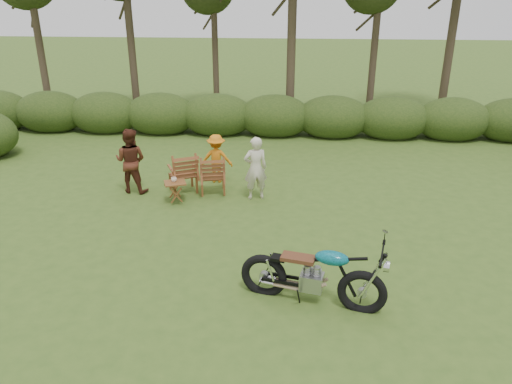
# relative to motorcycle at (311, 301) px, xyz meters

# --- Properties ---
(ground) EXTENTS (80.00, 80.00, 0.00)m
(ground) POSITION_rel_motorcycle_xyz_m (-1.00, 0.79, 0.00)
(ground) COLOR #35511B
(ground) RESTS_ON ground
(tree_line) EXTENTS (22.52, 11.62, 8.14)m
(tree_line) POSITION_rel_motorcycle_xyz_m (-0.50, 10.53, 3.81)
(tree_line) COLOR #392E1F
(tree_line) RESTS_ON ground
(motorcycle) EXTENTS (2.46, 1.40, 1.33)m
(motorcycle) POSITION_rel_motorcycle_xyz_m (0.00, 0.00, 0.00)
(motorcycle) COLOR #0D9CB1
(motorcycle) RESTS_ON ground
(lawn_chair_right) EXTENTS (0.81, 0.81, 1.01)m
(lawn_chair_right) POSITION_rel_motorcycle_xyz_m (-2.35, 4.49, 0.00)
(lawn_chair_right) COLOR brown
(lawn_chair_right) RESTS_ON ground
(lawn_chair_left) EXTENTS (0.97, 0.97, 1.06)m
(lawn_chair_left) POSITION_rel_motorcycle_xyz_m (-3.11, 4.51, 0.00)
(lawn_chair_left) COLOR brown
(lawn_chair_left) RESTS_ON ground
(side_table) EXTENTS (0.63, 0.58, 0.53)m
(side_table) POSITION_rel_motorcycle_xyz_m (-3.15, 3.80, 0.27)
(side_table) COLOR #5E3017
(side_table) RESTS_ON ground
(cup) EXTENTS (0.16, 0.16, 0.10)m
(cup) POSITION_rel_motorcycle_xyz_m (-3.18, 3.84, 0.58)
(cup) COLOR #EFDEC5
(cup) RESTS_ON side_table
(adult_a) EXTENTS (0.66, 0.52, 1.58)m
(adult_a) POSITION_rel_motorcycle_xyz_m (-1.25, 4.20, 0.00)
(adult_a) COLOR beige
(adult_a) RESTS_ON ground
(adult_b) EXTENTS (0.87, 0.72, 1.65)m
(adult_b) POSITION_rel_motorcycle_xyz_m (-4.39, 4.42, 0.00)
(adult_b) COLOR #4D2216
(adult_b) RESTS_ON ground
(child) EXTENTS (0.86, 0.51, 1.30)m
(child) POSITION_rel_motorcycle_xyz_m (-2.36, 5.24, 0.00)
(child) COLOR orange
(child) RESTS_ON ground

